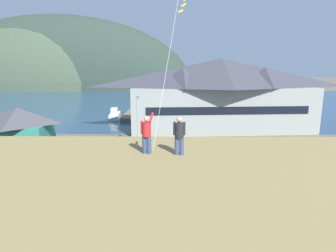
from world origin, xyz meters
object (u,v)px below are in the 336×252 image
at_px(moored_boat_outer_mooring, 151,109).
at_px(person_kite_flyer, 147,133).
at_px(wharf_dock, 134,113).
at_px(parking_light_pole, 138,118).
at_px(parked_car_back_row_left, 91,149).
at_px(parked_car_corner_spot, 182,172).
at_px(storage_shed_waterside, 169,113).
at_px(harbor_lodge, 221,93).
at_px(parked_car_front_row_silver, 302,173).
at_px(storage_shed_near_lot, 20,134).
at_px(parked_car_lone_by_shed, 110,167).
at_px(person_companion, 179,135).
at_px(parked_car_front_row_end, 252,152).
at_px(moored_boat_wharfside, 115,115).

xyz_separation_m(moored_boat_outer_mooring, person_kite_flyer, (3.38, -49.62, 5.87)).
bearing_deg(wharf_dock, parking_light_pole, -81.27).
xyz_separation_m(moored_boat_outer_mooring, parked_car_back_row_left, (-4.10, -33.63, 0.34)).
bearing_deg(parked_car_back_row_left, parking_light_pole, 42.15).
bearing_deg(parked_car_corner_spot, storage_shed_waterside, 93.21).
relative_size(harbor_lodge, parked_car_front_row_silver, 7.06).
bearing_deg(storage_shed_near_lot, parked_car_lone_by_shed, -24.28).
distance_m(wharf_dock, parking_light_pole, 25.35).
distance_m(parked_car_corner_spot, parking_light_pole, 12.09).
relative_size(storage_shed_waterside, person_kite_flyer, 2.84).
bearing_deg(parked_car_back_row_left, storage_shed_waterside, 65.83).
relative_size(moored_boat_outer_mooring, person_companion, 3.69).
bearing_deg(parked_car_front_row_silver, moored_boat_outer_mooring, 110.86).
relative_size(storage_shed_near_lot, moored_boat_outer_mooring, 1.03).
distance_m(storage_shed_waterside, wharf_dock, 13.26).
height_order(storage_shed_waterside, person_companion, person_companion).
xyz_separation_m(harbor_lodge, parked_car_front_row_end, (0.70, -15.79, -4.80)).
relative_size(parked_car_front_row_silver, parking_light_pole, 0.68).
relative_size(moored_boat_wharfside, parked_car_front_row_end, 1.30).
bearing_deg(parked_car_front_row_end, parked_car_corner_spot, -141.55).
distance_m(storage_shed_near_lot, parking_light_pole, 12.58).
bearing_deg(parked_car_lone_by_shed, parked_car_front_row_silver, -4.08).
xyz_separation_m(parked_car_corner_spot, parking_light_pole, (-4.93, 10.72, 2.64)).
distance_m(wharf_dock, person_companion, 46.31).
bearing_deg(person_kite_flyer, parked_car_front_row_end, 58.22).
bearing_deg(parking_light_pole, parked_car_lone_by_shed, -98.07).
bearing_deg(moored_boat_wharfside, parked_car_front_row_silver, -55.08).
bearing_deg(moored_boat_wharfside, person_companion, -74.46).
distance_m(storage_shed_near_lot, parked_car_lone_by_shed, 11.35).
relative_size(moored_boat_wharfside, moored_boat_outer_mooring, 0.88).
distance_m(harbor_lodge, parking_light_pole, 16.22).
relative_size(parked_car_front_row_end, parking_light_pole, 0.70).
height_order(storage_shed_near_lot, parking_light_pole, parking_light_pole).
bearing_deg(parked_car_lone_by_shed, wharf_dock, 94.11).
height_order(parking_light_pole, person_companion, person_companion).
height_order(parked_car_corner_spot, parking_light_pole, parking_light_pole).
bearing_deg(moored_boat_wharfside, wharf_dock, 53.03).
xyz_separation_m(parked_car_front_row_end, person_companion, (-8.03, -15.53, 5.51)).
distance_m(parked_car_lone_by_shed, parked_car_front_row_end, 14.55).
relative_size(parked_car_lone_by_shed, person_kite_flyer, 2.28).
distance_m(parked_car_front_row_silver, person_companion, 15.25).
distance_m(storage_shed_near_lot, moored_boat_outer_mooring, 36.20).
bearing_deg(person_companion, moored_boat_wharfside, 105.54).
bearing_deg(person_kite_flyer, wharf_dock, 98.49).
distance_m(parked_car_lone_by_shed, parked_car_back_row_left, 6.26).
height_order(wharf_dock, parked_car_front_row_end, parked_car_front_row_end).
xyz_separation_m(harbor_lodge, parked_car_corner_spot, (-6.78, -21.73, -4.80)).
xyz_separation_m(storage_shed_near_lot, parked_car_front_row_silver, (26.38, -5.76, -1.86)).
bearing_deg(parked_car_front_row_end, parked_car_back_row_left, 177.86).
bearing_deg(parking_light_pole, parked_car_corner_spot, -65.31).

